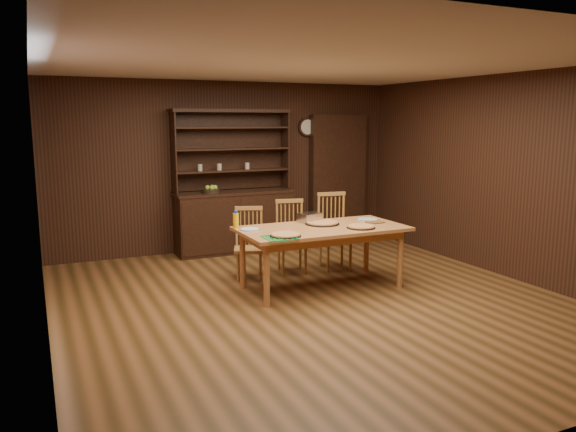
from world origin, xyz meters
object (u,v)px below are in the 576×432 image
china_hutch (234,213)px  juice_bottle (236,220)px  chair_center (291,234)px  chair_left (249,241)px  dining_table (322,233)px  chair_right (333,228)px

china_hutch → juice_bottle: size_ratio=10.37×
chair_center → juice_bottle: 1.11m
chair_left → chair_center: bearing=24.5°
juice_bottle → chair_center: bearing=27.1°
dining_table → chair_center: bearing=91.3°
china_hutch → juice_bottle: bearing=-108.4°
china_hutch → chair_right: bearing=-58.4°
dining_table → chair_center: size_ratio=2.05×
dining_table → chair_left: bearing=127.9°
dining_table → chair_center: (-0.02, 0.85, -0.16)m
chair_right → chair_left: bearing=-173.2°
dining_table → chair_right: bearing=52.7°
chair_right → juice_bottle: chair_right is taller
chair_center → chair_right: size_ratio=0.93×
chair_right → china_hutch: bearing=129.5°
china_hutch → chair_left: (-0.31, -1.47, -0.11)m
china_hutch → chair_center: size_ratio=2.24×
china_hutch → dining_table: bearing=-82.0°
china_hutch → chair_right: china_hutch is taller
chair_left → juice_bottle: size_ratio=4.37×
chair_center → chair_right: chair_right is taller
chair_left → chair_right: size_ratio=0.88×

